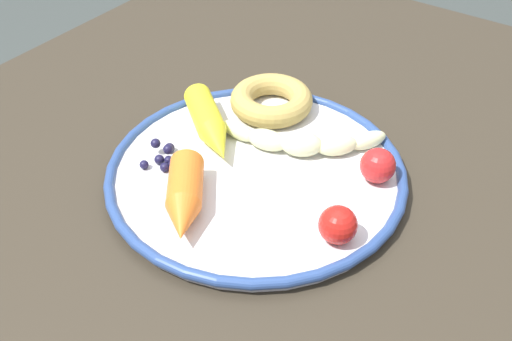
{
  "coord_description": "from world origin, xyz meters",
  "views": [
    {
      "loc": [
        -0.39,
        -0.34,
        1.19
      ],
      "look_at": [
        0.04,
        -0.04,
        0.75
      ],
      "focal_mm": 42.71,
      "sensor_mm": 36.0,
      "label": 1
    }
  ],
  "objects_px": {
    "donut": "(271,100)",
    "banana": "(302,141)",
    "carrot_yellow": "(210,125)",
    "tomato_mid": "(378,166)",
    "blueberry_pile": "(164,156)",
    "tomato_near": "(337,226)",
    "carrot_orange": "(184,198)",
    "plate": "(256,172)",
    "dining_table": "(209,239)"
  },
  "relations": [
    {
      "from": "blueberry_pile",
      "to": "banana",
      "type": "bearing_deg",
      "value": -47.11
    },
    {
      "from": "dining_table",
      "to": "banana",
      "type": "bearing_deg",
      "value": -31.46
    },
    {
      "from": "carrot_orange",
      "to": "dining_table",
      "type": "bearing_deg",
      "value": 18.88
    },
    {
      "from": "dining_table",
      "to": "blueberry_pile",
      "type": "xyz_separation_m",
      "value": [
        -0.01,
        0.05,
        0.11
      ]
    },
    {
      "from": "carrot_orange",
      "to": "blueberry_pile",
      "type": "distance_m",
      "value": 0.09
    },
    {
      "from": "donut",
      "to": "tomato_near",
      "type": "relative_size",
      "value": 2.68
    },
    {
      "from": "donut",
      "to": "tomato_mid",
      "type": "distance_m",
      "value": 0.18
    },
    {
      "from": "donut",
      "to": "blueberry_pile",
      "type": "bearing_deg",
      "value": 165.23
    },
    {
      "from": "dining_table",
      "to": "blueberry_pile",
      "type": "relative_size",
      "value": 23.12
    },
    {
      "from": "carrot_orange",
      "to": "carrot_yellow",
      "type": "bearing_deg",
      "value": 26.96
    },
    {
      "from": "carrot_orange",
      "to": "tomato_mid",
      "type": "height_order",
      "value": "tomato_mid"
    },
    {
      "from": "plate",
      "to": "dining_table",
      "type": "bearing_deg",
      "value": 134.55
    },
    {
      "from": "donut",
      "to": "tomato_near",
      "type": "bearing_deg",
      "value": -130.33
    },
    {
      "from": "tomato_near",
      "to": "dining_table",
      "type": "bearing_deg",
      "value": 89.56
    },
    {
      "from": "plate",
      "to": "tomato_mid",
      "type": "relative_size",
      "value": 8.62
    },
    {
      "from": "dining_table",
      "to": "carrot_yellow",
      "type": "distance_m",
      "value": 0.14
    },
    {
      "from": "tomato_near",
      "to": "banana",
      "type": "bearing_deg",
      "value": 45.21
    },
    {
      "from": "banana",
      "to": "tomato_near",
      "type": "bearing_deg",
      "value": -134.79
    },
    {
      "from": "plate",
      "to": "carrot_orange",
      "type": "relative_size",
      "value": 2.95
    },
    {
      "from": "dining_table",
      "to": "carrot_orange",
      "type": "distance_m",
      "value": 0.13
    },
    {
      "from": "carrot_orange",
      "to": "tomato_near",
      "type": "xyz_separation_m",
      "value": [
        0.05,
        -0.15,
        0.0
      ]
    },
    {
      "from": "plate",
      "to": "carrot_orange",
      "type": "distance_m",
      "value": 0.1
    },
    {
      "from": "carrot_yellow",
      "to": "tomato_near",
      "type": "relative_size",
      "value": 3.26
    },
    {
      "from": "carrot_orange",
      "to": "donut",
      "type": "xyz_separation_m",
      "value": [
        0.21,
        0.03,
        -0.0
      ]
    },
    {
      "from": "plate",
      "to": "banana",
      "type": "bearing_deg",
      "value": -19.09
    },
    {
      "from": "blueberry_pile",
      "to": "tomato_mid",
      "type": "bearing_deg",
      "value": -62.53
    },
    {
      "from": "banana",
      "to": "blueberry_pile",
      "type": "xyz_separation_m",
      "value": [
        -0.11,
        0.12,
        -0.0
      ]
    },
    {
      "from": "carrot_orange",
      "to": "banana",
      "type": "bearing_deg",
      "value": -15.43
    },
    {
      "from": "dining_table",
      "to": "carrot_orange",
      "type": "xyz_separation_m",
      "value": [
        -0.06,
        -0.02,
        0.12
      ]
    },
    {
      "from": "banana",
      "to": "carrot_orange",
      "type": "height_order",
      "value": "carrot_orange"
    },
    {
      "from": "carrot_orange",
      "to": "tomato_mid",
      "type": "xyz_separation_m",
      "value": [
        0.16,
        -0.14,
        0.0
      ]
    },
    {
      "from": "dining_table",
      "to": "carrot_orange",
      "type": "height_order",
      "value": "carrot_orange"
    },
    {
      "from": "plate",
      "to": "donut",
      "type": "distance_m",
      "value": 0.12
    },
    {
      "from": "plate",
      "to": "carrot_orange",
      "type": "bearing_deg",
      "value": 166.99
    },
    {
      "from": "carrot_yellow",
      "to": "carrot_orange",
      "type": "bearing_deg",
      "value": -153.04
    },
    {
      "from": "tomato_mid",
      "to": "tomato_near",
      "type": "bearing_deg",
      "value": -175.19
    },
    {
      "from": "plate",
      "to": "carrot_orange",
      "type": "xyz_separation_m",
      "value": [
        -0.1,
        0.02,
        0.02
      ]
    },
    {
      "from": "plate",
      "to": "carrot_yellow",
      "type": "distance_m",
      "value": 0.09
    },
    {
      "from": "donut",
      "to": "banana",
      "type": "bearing_deg",
      "value": -123.0
    },
    {
      "from": "banana",
      "to": "blueberry_pile",
      "type": "height_order",
      "value": "banana"
    },
    {
      "from": "donut",
      "to": "tomato_mid",
      "type": "bearing_deg",
      "value": -105.35
    },
    {
      "from": "blueberry_pile",
      "to": "tomato_near",
      "type": "height_order",
      "value": "tomato_near"
    },
    {
      "from": "carrot_yellow",
      "to": "tomato_mid",
      "type": "xyz_separation_m",
      "value": [
        0.04,
        -0.2,
        0.0
      ]
    },
    {
      "from": "plate",
      "to": "carrot_yellow",
      "type": "height_order",
      "value": "carrot_yellow"
    },
    {
      "from": "carrot_yellow",
      "to": "tomato_near",
      "type": "distance_m",
      "value": 0.22
    },
    {
      "from": "donut",
      "to": "carrot_orange",
      "type": "bearing_deg",
      "value": -171.32
    },
    {
      "from": "dining_table",
      "to": "donut",
      "type": "bearing_deg",
      "value": 4.75
    },
    {
      "from": "carrot_yellow",
      "to": "tomato_mid",
      "type": "distance_m",
      "value": 0.2
    },
    {
      "from": "carrot_yellow",
      "to": "blueberry_pile",
      "type": "xyz_separation_m",
      "value": [
        -0.07,
        0.01,
        -0.01
      ]
    },
    {
      "from": "dining_table",
      "to": "tomato_near",
      "type": "xyz_separation_m",
      "value": [
        -0.0,
        -0.17,
        0.12
      ]
    }
  ]
}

